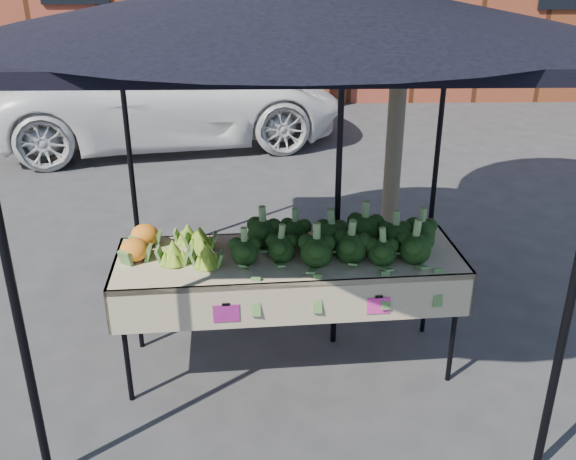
# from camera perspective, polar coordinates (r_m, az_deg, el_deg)

# --- Properties ---
(ground) EXTENTS (90.00, 90.00, 0.00)m
(ground) POSITION_cam_1_polar(r_m,az_deg,el_deg) (4.91, -0.10, -11.68)
(ground) COLOR #2D2D2F
(table) EXTENTS (2.45, 0.97, 0.90)m
(table) POSITION_cam_1_polar(r_m,az_deg,el_deg) (4.66, 0.07, -7.19)
(table) COLOR tan
(table) RESTS_ON ground
(canopy) EXTENTS (3.16, 3.16, 2.74)m
(canopy) POSITION_cam_1_polar(r_m,az_deg,el_deg) (4.59, 0.06, 5.02)
(canopy) COLOR black
(canopy) RESTS_ON ground
(broccoli_heap) EXTENTS (1.49, 0.59, 0.28)m
(broccoli_heap) POSITION_cam_1_polar(r_m,az_deg,el_deg) (4.43, 4.27, -0.39)
(broccoli_heap) COLOR black
(broccoli_heap) RESTS_ON table
(romanesco_cluster) EXTENTS (0.45, 0.59, 0.22)m
(romanesco_cluster) POSITION_cam_1_polar(r_m,az_deg,el_deg) (4.46, -8.51, -0.86)
(romanesco_cluster) COLOR #91B62B
(romanesco_cluster) RESTS_ON table
(cauliflower_pair) EXTENTS (0.25, 0.45, 0.20)m
(cauliflower_pair) POSITION_cam_1_polar(r_m,az_deg,el_deg) (4.55, -13.09, -0.86)
(cauliflower_pair) COLOR orange
(cauliflower_pair) RESTS_ON table
(street_tree) EXTENTS (2.24, 2.24, 4.41)m
(street_tree) POSITION_cam_1_polar(r_m,az_deg,el_deg) (5.63, 10.13, 16.96)
(street_tree) COLOR #1E4C14
(street_tree) RESTS_ON ground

